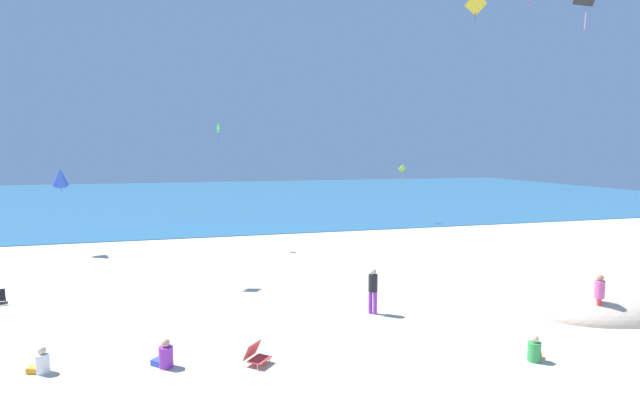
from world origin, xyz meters
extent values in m
plane|color=beige|center=(0.00, 10.00, 0.00)|extent=(120.00, 120.00, 0.00)
cube|color=teal|center=(0.00, 55.57, 0.03)|extent=(120.00, 60.00, 0.05)
ellipsoid|color=beige|center=(11.02, 6.69, 0.00)|extent=(6.18, 4.33, 1.79)
cylinder|color=#B7B7BC|center=(-10.73, 13.34, 0.08)|extent=(0.02, 0.02, 0.16)
cube|color=#D13D3D|center=(-1.98, 5.11, 0.17)|extent=(0.72, 0.73, 0.03)
cube|color=#D13D3D|center=(-2.16, 5.28, 0.38)|extent=(0.56, 0.59, 0.44)
cylinder|color=#B7B7BC|center=(-1.69, 5.25, 0.08)|extent=(0.02, 0.02, 0.17)
cylinder|color=#B7B7BC|center=(-2.08, 4.81, 0.08)|extent=(0.02, 0.02, 0.17)
cylinder|color=red|center=(9.79, 5.55, 0.41)|extent=(0.14, 0.14, 0.82)
cylinder|color=red|center=(9.67, 5.42, 0.41)|extent=(0.14, 0.14, 0.82)
cylinder|color=#D8599E|center=(9.73, 5.49, 1.12)|extent=(0.46, 0.46, 0.61)
sphere|color=#A87A5B|center=(9.73, 5.49, 1.53)|extent=(0.22, 0.22, 0.22)
cylinder|color=purple|center=(-4.44, 5.66, 0.29)|extent=(0.53, 0.53, 0.57)
sphere|color=tan|center=(-4.44, 5.66, 0.68)|extent=(0.23, 0.23, 0.23)
cube|color=blue|center=(-4.61, 5.81, 0.08)|extent=(0.51, 0.50, 0.17)
cylinder|color=green|center=(5.43, 3.37, 0.27)|extent=(0.50, 0.50, 0.54)
sphere|color=beige|center=(5.43, 3.37, 0.64)|extent=(0.22, 0.22, 0.22)
cube|color=orange|center=(5.60, 3.51, 0.08)|extent=(0.48, 0.46, 0.16)
cylinder|color=white|center=(-7.57, 6.15, 0.26)|extent=(0.44, 0.44, 0.52)
sphere|color=beige|center=(-7.57, 6.15, 0.61)|extent=(0.21, 0.21, 0.21)
cube|color=orange|center=(-7.76, 6.22, 0.08)|extent=(0.45, 0.38, 0.15)
cylinder|color=purple|center=(2.61, 8.19, 0.41)|extent=(0.14, 0.14, 0.82)
cylinder|color=purple|center=(2.48, 8.32, 0.41)|extent=(0.14, 0.14, 0.82)
cylinder|color=black|center=(2.55, 8.25, 1.13)|extent=(0.46, 0.46, 0.62)
sphere|color=beige|center=(2.55, 8.25, 1.54)|extent=(0.23, 0.23, 0.23)
cube|color=green|center=(-1.94, 22.32, 7.21)|extent=(0.20, 0.62, 0.63)
cylinder|color=blue|center=(-1.94, 22.32, 6.65)|extent=(0.12, 0.05, 0.67)
cone|color=blue|center=(-10.74, 22.59, 4.40)|extent=(1.18, 1.41, 1.28)
cylinder|color=blue|center=(-10.74, 22.59, 3.77)|extent=(0.05, 0.07, 0.41)
cylinder|color=#DB3DA8|center=(12.55, 13.38, 13.08)|extent=(0.10, 0.05, 0.42)
cube|color=yellow|center=(11.07, 15.66, 13.50)|extent=(1.02, 0.60, 1.13)
cylinder|color=purple|center=(11.07, 15.66, 12.81)|extent=(0.04, 0.04, 0.57)
cube|color=#99DB33|center=(13.05, 28.70, 4.41)|extent=(0.68, 0.32, 0.64)
cylinder|color=orange|center=(13.05, 28.70, 3.82)|extent=(0.05, 0.06, 0.71)
cylinder|color=pink|center=(7.62, 4.51, 9.63)|extent=(0.06, 0.03, 0.47)
camera|label=1|loc=(-3.71, -7.56, 5.82)|focal=27.16mm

